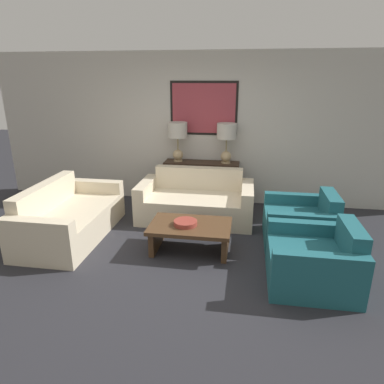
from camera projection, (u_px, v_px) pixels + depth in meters
ground_plane at (179, 263)px, 4.30m from camera, size 20.00×20.00×0.00m
back_wall at (204, 129)px, 6.12m from camera, size 7.72×0.12×2.65m
console_table at (201, 183)px, 6.17m from camera, size 1.32×0.37×0.79m
table_lamp_left at (178, 135)px, 5.96m from camera, size 0.34×0.34×0.69m
table_lamp_right at (227, 136)px, 5.83m from camera, size 0.34×0.34×0.69m
couch_by_back_wall at (196, 203)px, 5.59m from camera, size 1.82×0.93×0.78m
couch_by_side at (69, 218)px, 4.96m from camera, size 0.93×1.82×0.78m
coffee_table at (190, 232)px, 4.52m from camera, size 1.07×0.69×0.38m
decorative_bowl at (185, 223)px, 4.46m from camera, size 0.31×0.31×0.06m
armchair_near_back_wall at (301, 224)px, 4.79m from camera, size 0.95×0.95×0.73m
armchair_near_camera at (314, 262)px, 3.82m from camera, size 0.95×0.95×0.73m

